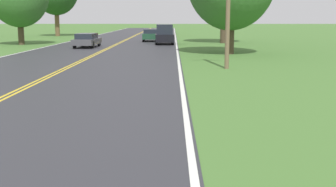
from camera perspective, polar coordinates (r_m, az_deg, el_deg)
car_dark_grey_sedan_mid_near at (r=40.78m, az=-10.92°, el=7.14°), size 2.02×4.78×1.32m
car_black_van_mid_far at (r=45.03m, az=-0.50°, el=8.06°), size 2.10×4.84×2.09m
car_dark_green_sedan_receding at (r=50.70m, az=-2.38°, el=7.94°), size 1.98×4.44×1.44m
car_red_hatchback_distant at (r=68.47m, az=-0.25°, el=8.54°), size 1.95×4.03×1.40m
car_champagne_hatchback_horizon at (r=75.12m, az=-0.20°, el=8.75°), size 1.91×4.14×1.56m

